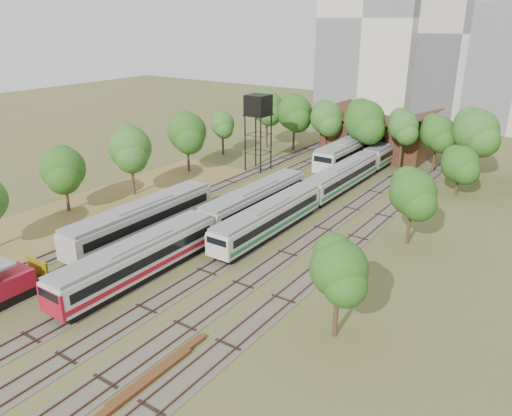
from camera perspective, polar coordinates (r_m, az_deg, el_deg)
The scene contains 16 objects.
ground at distance 40.08m, azimuth -17.79°, elevation -12.12°, with size 240.00×240.00×0.00m, color #475123.
dry_grass_patch at distance 57.52m, azimuth -22.77°, elevation -2.35°, with size 14.00×60.00×0.04m, color brown.
tracks at distance 56.89m, azimuth 1.69°, elevation -0.86°, with size 24.60×80.00×0.19m.
railcar_red_set at distance 49.52m, azimuth -5.92°, elevation -2.14°, with size 2.84×34.57×3.51m.
railcar_green_set at distance 65.85m, azimuth 9.83°, elevation 3.51°, with size 2.70×52.08×3.33m.
railcar_rear at distance 76.19m, azimuth 10.40°, elevation 6.18°, with size 3.29×16.08×4.08m.
old_grey_coach at distance 51.68m, azimuth -12.85°, elevation -1.32°, with size 3.04×18.00×3.77m.
water_tower at distance 72.09m, azimuth 0.25°, elevation 11.47°, with size 3.18×3.18×10.99m.
rail_pile_near at distance 34.18m, azimuth -10.87°, elevation -17.55°, with size 0.57×8.49×0.28m, color brown.
rail_pile_far at distance 33.01m, azimuth -13.29°, elevation -19.38°, with size 0.56×9.03×0.29m, color brown.
maintenance_shed at distance 84.59m, azimuth 13.91°, elevation 7.91°, with size 16.45×11.55×7.58m.
tree_band_left at distance 63.25m, azimuth -16.35°, elevation 5.73°, with size 7.71×54.01×8.74m.
tree_band_far at distance 76.61m, azimuth 15.43°, elevation 9.04°, with size 49.61×8.79×9.91m.
tree_band_right at distance 52.51m, azimuth 18.50°, elevation 1.71°, with size 5.20×40.44×7.64m.
tower_left at distance 123.25m, azimuth 13.61°, elevation 20.38°, with size 22.00×16.00×42.00m, color beige.
tower_centre at distance 122.20m, azimuth 23.56°, elevation 17.88°, with size 20.00×18.00×36.00m, color #B4AFA3.
Camera 1 is at (27.92, -19.37, 21.25)m, focal length 35.00 mm.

